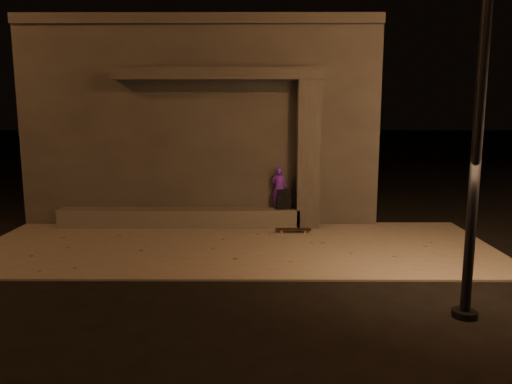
{
  "coord_description": "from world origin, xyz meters",
  "views": [
    {
      "loc": [
        0.48,
        -8.47,
        2.97
      ],
      "look_at": [
        0.43,
        2.0,
        1.21
      ],
      "focal_mm": 35.0,
      "sensor_mm": 36.0,
      "label": 1
    }
  ],
  "objects_px": {
    "column": "(308,155)",
    "skateboard": "(293,230)",
    "street_lamp_0": "(484,47)",
    "skateboarder": "(279,188)",
    "backpack": "(283,202)"
  },
  "relations": [
    {
      "from": "column",
      "to": "street_lamp_0",
      "type": "xyz_separation_m",
      "value": [
        1.75,
        -5.42,
        1.93
      ]
    },
    {
      "from": "skateboarder",
      "to": "backpack",
      "type": "distance_m",
      "value": 0.37
    },
    {
      "from": "skateboard",
      "to": "backpack",
      "type": "bearing_deg",
      "value": 108.79
    },
    {
      "from": "column",
      "to": "backpack",
      "type": "bearing_deg",
      "value": 180.0
    },
    {
      "from": "skateboarder",
      "to": "street_lamp_0",
      "type": "relative_size",
      "value": 0.16
    },
    {
      "from": "backpack",
      "to": "skateboard",
      "type": "distance_m",
      "value": 0.88
    },
    {
      "from": "skateboard",
      "to": "street_lamp_0",
      "type": "height_order",
      "value": "street_lamp_0"
    },
    {
      "from": "skateboarder",
      "to": "street_lamp_0",
      "type": "bearing_deg",
      "value": 132.55
    },
    {
      "from": "column",
      "to": "skateboard",
      "type": "height_order",
      "value": "column"
    },
    {
      "from": "skateboard",
      "to": "street_lamp_0",
      "type": "bearing_deg",
      "value": -64.92
    },
    {
      "from": "backpack",
      "to": "skateboard",
      "type": "relative_size",
      "value": 0.6
    },
    {
      "from": "backpack",
      "to": "skateboard",
      "type": "xyz_separation_m",
      "value": [
        0.21,
        -0.65,
        -0.55
      ]
    },
    {
      "from": "column",
      "to": "street_lamp_0",
      "type": "relative_size",
      "value": 0.55
    },
    {
      "from": "skateboard",
      "to": "street_lamp_0",
      "type": "distance_m",
      "value": 6.38
    },
    {
      "from": "backpack",
      "to": "street_lamp_0",
      "type": "xyz_separation_m",
      "value": [
        2.35,
        -5.42,
        3.1
      ]
    }
  ]
}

